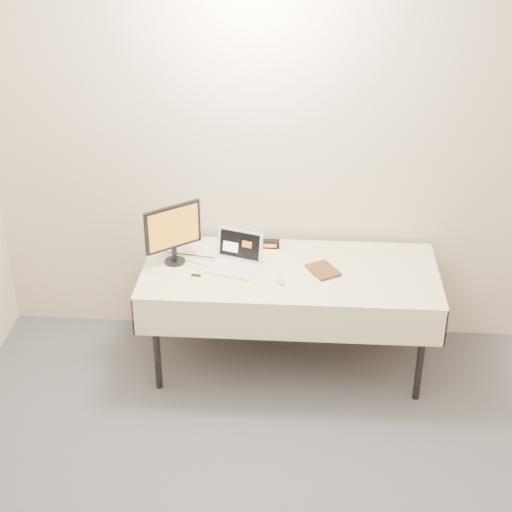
# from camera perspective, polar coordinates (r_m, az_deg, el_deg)

# --- Properties ---
(back_wall) EXTENTS (4.00, 0.10, 2.70)m
(back_wall) POSITION_cam_1_polar(r_m,az_deg,el_deg) (5.06, 2.79, 7.59)
(back_wall) COLOR beige
(back_wall) RESTS_ON ground
(table) EXTENTS (1.86, 0.81, 0.74)m
(table) POSITION_cam_1_polar(r_m,az_deg,el_deg) (4.95, 2.48, -1.63)
(table) COLOR black
(table) RESTS_ON ground
(laptop) EXTENTS (0.37, 0.33, 0.21)m
(laptop) POSITION_cam_1_polar(r_m,az_deg,el_deg) (4.94, -1.49, -0.18)
(laptop) COLOR white
(laptop) RESTS_ON table
(monitor) EXTENTS (0.32, 0.25, 0.40)m
(monitor) POSITION_cam_1_polar(r_m,az_deg,el_deg) (4.92, -6.06, 1.90)
(monitor) COLOR black
(monitor) RESTS_ON table
(book) EXTENTS (0.14, 0.09, 0.20)m
(book) POSITION_cam_1_polar(r_m,az_deg,el_deg) (4.83, 4.18, -0.30)
(book) COLOR brown
(book) RESTS_ON table
(alarm_clock) EXTENTS (0.12, 0.05, 0.05)m
(alarm_clock) POSITION_cam_1_polar(r_m,az_deg,el_deg) (5.16, 1.04, 0.89)
(alarm_clock) COLOR black
(alarm_clock) RESTS_ON table
(clicker) EXTENTS (0.07, 0.10, 0.02)m
(clicker) POSITION_cam_1_polar(r_m,az_deg,el_deg) (4.78, 1.82, -1.82)
(clicker) COLOR #B8B8BA
(clicker) RESTS_ON table
(paper_form) EXTENTS (0.19, 0.26, 0.00)m
(paper_form) POSITION_cam_1_polar(r_m,az_deg,el_deg) (4.93, 9.59, -1.39)
(paper_form) COLOR #C1EABA
(paper_form) RESTS_ON table
(usb_dongle) EXTENTS (0.06, 0.03, 0.01)m
(usb_dongle) POSITION_cam_1_polar(r_m,az_deg,el_deg) (4.86, -4.39, -1.41)
(usb_dongle) COLOR black
(usb_dongle) RESTS_ON table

